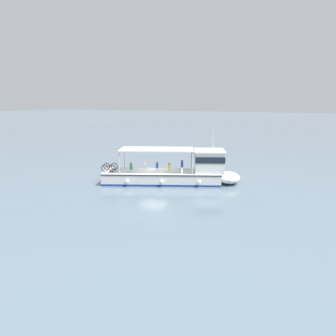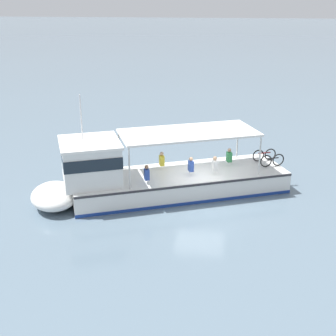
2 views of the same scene
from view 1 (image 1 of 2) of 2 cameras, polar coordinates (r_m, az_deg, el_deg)
name	(u,v)px [view 1 (image 1 of 2)]	position (r m, az deg, el deg)	size (l,w,h in m)	color
ground_plane	(154,180)	(33.15, -2.38, -2.02)	(400.00, 400.00, 0.00)	slate
ferry_main	(179,172)	(31.85, 1.82, -0.69)	(7.91, 12.88, 5.32)	white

